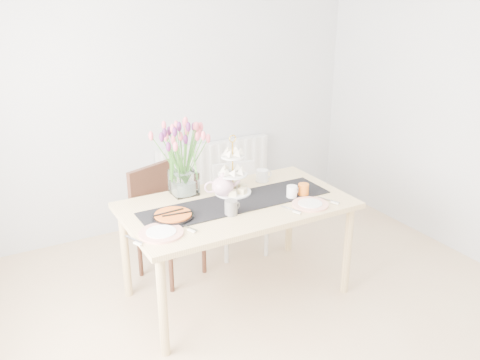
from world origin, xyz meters
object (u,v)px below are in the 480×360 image
mug_orange (303,190)px  plate_left (161,233)px  radiator (214,171)px  chair_white (237,201)px  tulip_vase (182,148)px  mug_white (292,192)px  cream_jug (262,176)px  tart_tin (173,216)px  teapot (223,186)px  dining_table (237,213)px  cake_stand (233,179)px  mug_grey (231,208)px  chair_brown (163,213)px  plate_right (310,204)px

mug_orange → plate_left: (-1.14, -0.07, -0.04)m
radiator → chair_white: 0.77m
tulip_vase → mug_white: (0.65, -0.45, -0.31)m
cream_jug → tart_tin: 0.92m
teapot → plate_left: bearing=-133.1°
dining_table → cake_stand: bearing=71.0°
mug_grey → mug_white: (0.52, 0.04, -0.01)m
chair_brown → teapot: size_ratio=3.43×
chair_brown → plate_right: bearing=-69.0°
cake_stand → plate_left: 0.80m
dining_table → teapot: 0.22m
cake_stand → mug_white: cake_stand is taller
cake_stand → plate_left: (-0.70, -0.36, -0.11)m
mug_grey → mug_white: mug_grey is taller
chair_brown → mug_white: size_ratio=9.72×
tulip_vase → cream_jug: 0.71m
tart_tin → chair_brown: bearing=76.6°
dining_table → mug_white: (0.39, -0.11, 0.12)m
chair_white → mug_orange: bearing=-70.5°
tulip_vase → teapot: 0.40m
dining_table → mug_orange: mug_orange is taller
chair_white → teapot: bearing=-118.1°
tulip_vase → plate_right: (0.69, -0.63, -0.35)m
teapot → mug_white: teapot is taller
chair_brown → teapot: 0.62m
radiator → cream_jug: size_ratio=12.61×
dining_table → teapot: bearing=102.0°
chair_white → plate_left: plate_left is taller
mug_white → teapot: bearing=139.3°
mug_orange → plate_right: 0.18m
tulip_vase → cake_stand: bearing=-28.7°
dining_table → radiator: bearing=69.9°
teapot → plate_right: bearing=-25.9°
tulip_vase → cream_jug: size_ratio=6.86×
teapot → mug_grey: (-0.10, -0.31, -0.03)m
cream_jug → mug_orange: size_ratio=1.04×
chair_white → teapot: (-0.40, -0.50, 0.39)m
mug_orange → plate_left: bearing=140.3°
mug_grey → plate_right: size_ratio=0.40×
teapot → tart_tin: 0.50m
radiator → mug_orange: 1.57m
teapot → mug_grey: teapot is taller
teapot → plate_left: 0.71m
dining_table → chair_brown: (-0.35, 0.58, -0.16)m
cream_jug → tart_tin: size_ratio=0.34×
tulip_vase → plate_left: 0.75m
radiator → teapot: bearing=-113.6°
radiator → chair_brown: (-0.87, -0.83, 0.07)m
tulip_vase → teapot: bearing=-39.5°
tart_tin → plate_right: bearing=-16.3°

